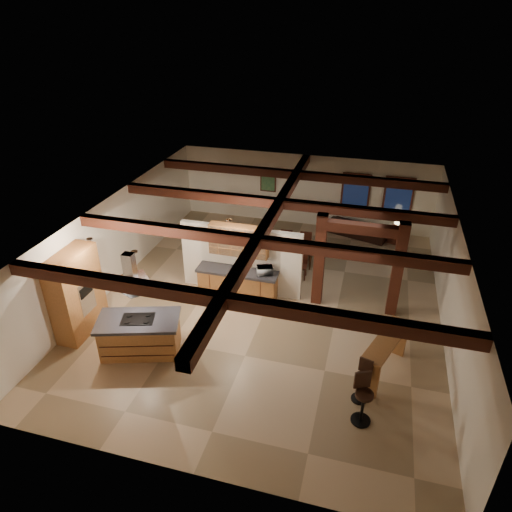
% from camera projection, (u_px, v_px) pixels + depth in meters
% --- Properties ---
extents(ground, '(12.00, 12.00, 0.00)m').
position_uv_depth(ground, '(268.00, 303.00, 13.90)').
color(ground, tan).
rests_on(ground, ground).
extents(room_walls, '(12.00, 12.00, 12.00)m').
position_uv_depth(room_walls, '(269.00, 252.00, 13.04)').
color(room_walls, white).
rests_on(room_walls, ground).
extents(ceiling_beams, '(10.00, 12.00, 0.28)m').
position_uv_depth(ceiling_beams, '(269.00, 221.00, 12.57)').
color(ceiling_beams, '#3A190E').
rests_on(ceiling_beams, room_walls).
extents(timber_posts, '(2.50, 0.30, 2.90)m').
position_uv_depth(timber_posts, '(359.00, 255.00, 12.89)').
color(timber_posts, '#3A190E').
rests_on(timber_posts, ground).
extents(partition_wall, '(3.80, 0.18, 2.20)m').
position_uv_depth(partition_wall, '(241.00, 260.00, 14.02)').
color(partition_wall, white).
rests_on(partition_wall, ground).
extents(pantry_cabinet, '(0.67, 1.60, 2.40)m').
position_uv_depth(pantry_cabinet, '(76.00, 293.00, 12.20)').
color(pantry_cabinet, '#A96536').
rests_on(pantry_cabinet, ground).
extents(back_counter, '(2.50, 0.66, 0.94)m').
position_uv_depth(back_counter, '(238.00, 283.00, 14.00)').
color(back_counter, '#A96536').
rests_on(back_counter, ground).
extents(upper_display_cabinet, '(1.80, 0.36, 0.95)m').
position_uv_depth(upper_display_cabinet, '(239.00, 241.00, 13.50)').
color(upper_display_cabinet, '#A96536').
rests_on(upper_display_cabinet, partition_wall).
extents(range_hood, '(1.10, 1.10, 1.40)m').
position_uv_depth(range_hood, '(134.00, 294.00, 11.14)').
color(range_hood, silver).
rests_on(range_hood, room_walls).
extents(back_windows, '(2.70, 0.07, 1.70)m').
position_uv_depth(back_windows, '(376.00, 197.00, 17.54)').
color(back_windows, '#3A190E').
rests_on(back_windows, room_walls).
extents(framed_art, '(0.65, 0.05, 0.85)m').
position_uv_depth(framed_art, '(268.00, 182.00, 18.43)').
color(framed_art, '#3A190E').
rests_on(framed_art, room_walls).
extents(recessed_cans, '(3.16, 2.46, 0.03)m').
position_uv_depth(recessed_cans, '(153.00, 236.00, 11.47)').
color(recessed_cans, silver).
rests_on(recessed_cans, room_walls).
extents(kitchen_island, '(2.30, 1.66, 1.03)m').
position_uv_depth(kitchen_island, '(140.00, 335.00, 11.75)').
color(kitchen_island, '#A96536').
rests_on(kitchen_island, ground).
extents(dining_table, '(2.12, 1.67, 0.66)m').
position_uv_depth(dining_table, '(284.00, 257.00, 15.75)').
color(dining_table, '#371E0D').
rests_on(dining_table, ground).
extents(sofa, '(2.49, 1.58, 0.68)m').
position_uv_depth(sofa, '(358.00, 227.00, 17.85)').
color(sofa, black).
rests_on(sofa, ground).
extents(microwave, '(0.55, 0.46, 0.26)m').
position_uv_depth(microwave, '(265.00, 270.00, 13.51)').
color(microwave, silver).
rests_on(microwave, back_counter).
extents(bar_counter, '(1.16, 2.03, 1.04)m').
position_uv_depth(bar_counter, '(385.00, 350.00, 10.95)').
color(bar_counter, '#A96536').
rests_on(bar_counter, ground).
extents(side_table, '(0.65, 0.65, 0.62)m').
position_uv_depth(side_table, '(396.00, 235.00, 17.30)').
color(side_table, '#3A190E').
rests_on(side_table, ground).
extents(table_lamp, '(0.31, 0.31, 0.36)m').
position_uv_depth(table_lamp, '(399.00, 221.00, 17.03)').
color(table_lamp, black).
rests_on(table_lamp, side_table).
extents(bar_stool_a, '(0.47, 0.48, 1.25)m').
position_uv_depth(bar_stool_a, '(363.00, 398.00, 9.71)').
color(bar_stool_a, black).
rests_on(bar_stool_a, ground).
extents(bar_stool_b, '(0.39, 0.41, 1.08)m').
position_uv_depth(bar_stool_b, '(362.00, 381.00, 10.28)').
color(bar_stool_b, black).
rests_on(bar_stool_b, ground).
extents(dining_chairs, '(1.83, 1.83, 1.15)m').
position_uv_depth(dining_chairs, '(284.00, 251.00, 15.62)').
color(dining_chairs, '#3A190E').
rests_on(dining_chairs, ground).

